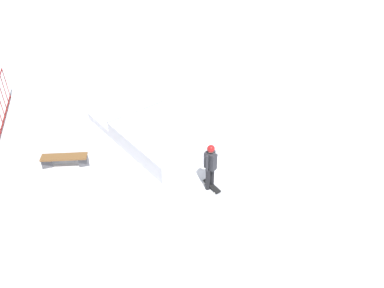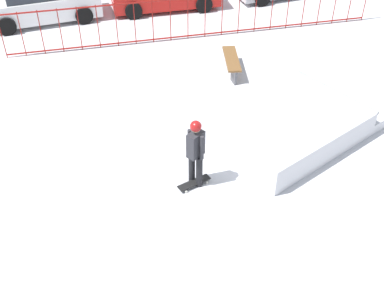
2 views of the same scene
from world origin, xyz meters
name	(u,v)px [view 1 (image 1 of 2)]	position (x,y,z in m)	size (l,w,h in m)	color
ground_plane	(172,154)	(0.00, 0.00, 0.00)	(60.00, 60.00, 0.00)	silver
skate_ramp	(155,134)	(1.00, 0.39, 0.32)	(5.98, 4.46, 0.74)	silver
skater	(210,164)	(-2.16, -0.76, 1.01)	(0.44, 0.39, 1.73)	black
skateboard	(212,186)	(-2.21, -0.82, 0.08)	(0.82, 0.43, 0.09)	black
park_bench	(64,159)	(0.35, 3.82, 0.36)	(0.74, 1.65, 0.48)	brown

